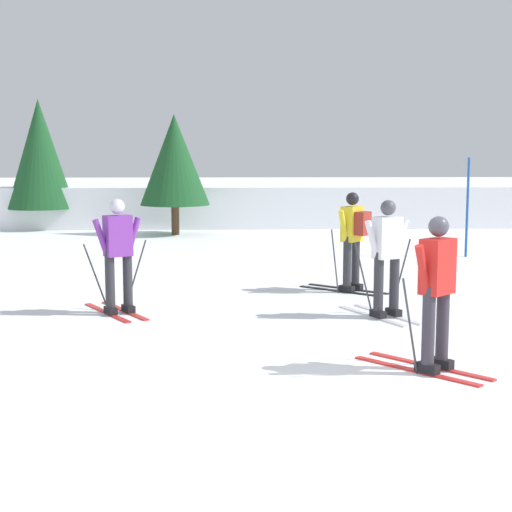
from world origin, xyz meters
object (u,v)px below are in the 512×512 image
Objects in this scene: skier_white at (387,255)px; skier_purple at (118,253)px; trail_marker_pole at (467,208)px; skier_yellow at (353,237)px; skier_red at (436,289)px; conifer_far_right at (175,160)px; conifer_far_left at (40,154)px.

skier_white is 1.00× the size of skier_purple.
trail_marker_pole is (3.16, 6.51, 0.22)m from skier_white.
skier_red is at bearing -88.64° from skier_yellow.
skier_red is 9.86m from trail_marker_pole.
skier_white is 0.50× the size of conifer_far_right.
conifer_far_left is at bearing 107.90° from skier_purple.
skier_white is at bearing 89.32° from skier_red.
skier_purple is at bearing -155.10° from skier_yellow.
skier_purple is at bearing -139.10° from trail_marker_pole.
conifer_far_left is (-4.17, 12.92, 1.40)m from skier_purple.
skier_red is 18.07m from conifer_far_left.
skier_white is at bearing -71.67° from conifer_far_right.
conifer_far_left reaches higher than skier_white.
conifer_far_left is at bearing 157.36° from conifer_far_right.
skier_yellow is 0.76× the size of trail_marker_pole.
conifer_far_left is (-8.08, 13.31, 1.40)m from skier_white.
skier_white and skier_red have the same top height.
trail_marker_pole is at bearing -31.19° from conifer_far_left.
skier_red is 1.00× the size of skier_purple.
skier_red is at bearing -63.49° from conifer_far_left.
conifer_far_left reaches higher than conifer_far_right.
trail_marker_pole is at bearing -35.75° from conifer_far_right.
skier_purple is at bearing 174.32° from skier_white.
skier_purple is 0.76× the size of trail_marker_pole.
skier_red is 0.43× the size of conifer_far_left.
skier_purple is (-3.87, 3.20, -0.00)m from skier_red.
skier_yellow is 13.77m from conifer_far_left.
conifer_far_right is (-6.98, 5.03, 1.03)m from trail_marker_pole.
skier_white is at bearing -5.68° from skier_purple.
trail_marker_pole is 0.65× the size of conifer_far_right.
skier_red is at bearing -75.21° from conifer_far_right.
skier_red is 5.02m from skier_purple.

